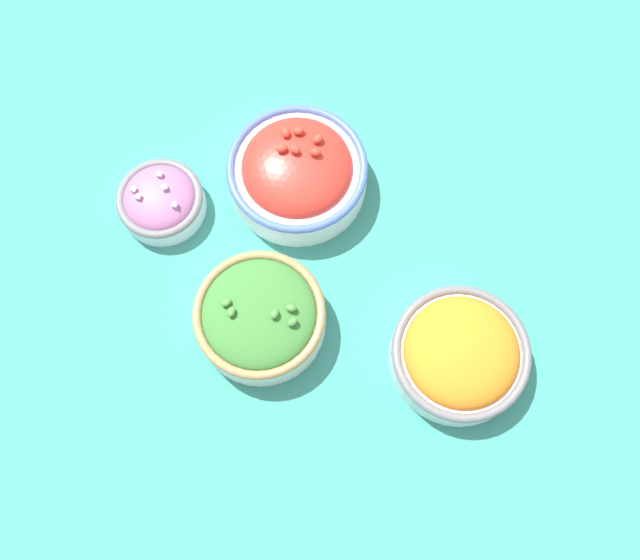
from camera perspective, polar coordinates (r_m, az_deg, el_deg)
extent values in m
plane|color=#337F75|center=(0.98, 0.00, -0.54)|extent=(3.00, 3.00, 0.00)
cylinder|color=silver|center=(0.94, -4.68, -3.24)|extent=(0.17, 0.17, 0.05)
torus|color=#997A4C|center=(0.92, -4.80, -2.84)|extent=(0.17, 0.17, 0.01)
ellipsoid|color=#387533|center=(0.92, -4.80, -2.84)|extent=(0.15, 0.15, 0.04)
ellipsoid|color=#47893D|center=(0.89, -2.22, -3.38)|extent=(0.01, 0.01, 0.01)
ellipsoid|color=#47893D|center=(0.89, -3.66, -2.72)|extent=(0.02, 0.02, 0.01)
ellipsoid|color=#47893D|center=(0.89, -2.33, -2.25)|extent=(0.02, 0.02, 0.01)
ellipsoid|color=#47893D|center=(0.90, -7.51, -1.80)|extent=(0.01, 0.01, 0.01)
ellipsoid|color=#47893D|center=(0.90, -7.10, -2.55)|extent=(0.02, 0.02, 0.01)
cylinder|color=silver|center=(0.95, 11.01, -5.97)|extent=(0.18, 0.18, 0.04)
torus|color=slate|center=(0.93, 11.25, -5.69)|extent=(0.18, 0.18, 0.01)
ellipsoid|color=orange|center=(0.93, 11.25, -5.69)|extent=(0.15, 0.15, 0.06)
cylinder|color=white|center=(1.01, -1.81, 8.33)|extent=(0.20, 0.20, 0.05)
torus|color=#4766B7|center=(0.99, -1.85, 8.98)|extent=(0.20, 0.20, 0.01)
ellipsoid|color=red|center=(0.99, -1.85, 8.98)|extent=(0.15, 0.15, 0.06)
ellipsoid|color=red|center=(0.97, -0.17, 11.22)|extent=(0.01, 0.02, 0.01)
ellipsoid|color=red|center=(0.98, -2.76, 11.71)|extent=(0.02, 0.02, 0.01)
ellipsoid|color=red|center=(0.98, -1.71, 11.84)|extent=(0.02, 0.02, 0.01)
ellipsoid|color=red|center=(0.96, -2.02, 10.39)|extent=(0.02, 0.02, 0.01)
ellipsoid|color=red|center=(0.96, -0.38, 10.21)|extent=(0.02, 0.02, 0.01)
ellipsoid|color=red|center=(0.96, -3.07, 10.48)|extent=(0.02, 0.02, 0.01)
cylinder|color=silver|center=(1.03, -12.53, 6.04)|extent=(0.12, 0.12, 0.03)
torus|color=slate|center=(1.01, -12.72, 6.40)|extent=(0.12, 0.12, 0.01)
ellipsoid|color=#9E5B8E|center=(1.01, -12.72, 6.40)|extent=(0.10, 0.10, 0.04)
cube|color=#C699C1|center=(1.00, -14.32, 6.45)|extent=(0.01, 0.01, 0.01)
cube|color=#C699C1|center=(0.99, -12.30, 7.23)|extent=(0.01, 0.01, 0.01)
cube|color=#C699C1|center=(0.98, -11.54, 5.89)|extent=(0.01, 0.01, 0.01)
cube|color=#C699C1|center=(1.01, -14.66, 7.00)|extent=(0.01, 0.01, 0.01)
cube|color=#C699C1|center=(1.01, -12.68, 8.21)|extent=(0.01, 0.01, 0.01)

